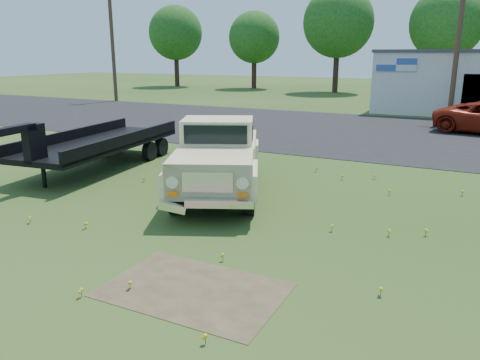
% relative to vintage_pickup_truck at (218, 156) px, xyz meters
% --- Properties ---
extents(ground, '(140.00, 140.00, 0.00)m').
position_rel_vintage_pickup_truck_xyz_m(ground, '(0.93, -2.19, -1.08)').
color(ground, '#274416').
rests_on(ground, ground).
extents(asphalt_lot, '(90.00, 14.00, 0.02)m').
position_rel_vintage_pickup_truck_xyz_m(asphalt_lot, '(0.93, 12.81, -1.08)').
color(asphalt_lot, black).
rests_on(asphalt_lot, ground).
extents(dirt_patch_a, '(3.00, 2.00, 0.01)m').
position_rel_vintage_pickup_truck_xyz_m(dirt_patch_a, '(2.43, -5.19, -1.08)').
color(dirt_patch_a, '#4A3A27').
rests_on(dirt_patch_a, ground).
extents(dirt_patch_b, '(2.20, 1.60, 0.01)m').
position_rel_vintage_pickup_truck_xyz_m(dirt_patch_b, '(-1.07, 1.31, -1.08)').
color(dirt_patch_b, '#4A3A27').
rests_on(dirt_patch_b, ground).
extents(utility_pole_west, '(1.60, 0.30, 9.00)m').
position_rel_vintage_pickup_truck_xyz_m(utility_pole_west, '(-21.07, 19.81, 3.53)').
color(utility_pole_west, '#422E1F').
rests_on(utility_pole_west, ground).
extents(utility_pole_mid, '(1.60, 0.30, 9.00)m').
position_rel_vintage_pickup_truck_xyz_m(utility_pole_mid, '(4.93, 19.81, 3.53)').
color(utility_pole_mid, '#422E1F').
rests_on(utility_pole_mid, ground).
extents(treeline_a, '(6.40, 6.40, 9.52)m').
position_rel_vintage_pickup_truck_xyz_m(treeline_a, '(-27.07, 37.81, 5.22)').
color(treeline_a, '#332017').
rests_on(treeline_a, ground).
extents(treeline_b, '(5.76, 5.76, 8.57)m').
position_rel_vintage_pickup_truck_xyz_m(treeline_b, '(-17.07, 38.81, 4.59)').
color(treeline_b, '#332017').
rests_on(treeline_b, ground).
extents(treeline_c, '(7.04, 7.04, 10.47)m').
position_rel_vintage_pickup_truck_xyz_m(treeline_c, '(-7.07, 37.31, 5.86)').
color(treeline_c, '#332017').
rests_on(treeline_c, ground).
extents(treeline_d, '(6.72, 6.72, 10.00)m').
position_rel_vintage_pickup_truck_xyz_m(treeline_d, '(2.93, 38.31, 5.54)').
color(treeline_d, '#332017').
rests_on(treeline_d, ground).
extents(vintage_pickup_truck, '(4.54, 6.36, 2.15)m').
position_rel_vintage_pickup_truck_xyz_m(vintage_pickup_truck, '(0.00, 0.00, 0.00)').
color(vintage_pickup_truck, beige).
rests_on(vintage_pickup_truck, ground).
extents(flatbed_trailer, '(3.26, 7.51, 1.99)m').
position_rel_vintage_pickup_truck_xyz_m(flatbed_trailer, '(-5.25, 0.90, -0.08)').
color(flatbed_trailer, black).
rests_on(flatbed_trailer, ground).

